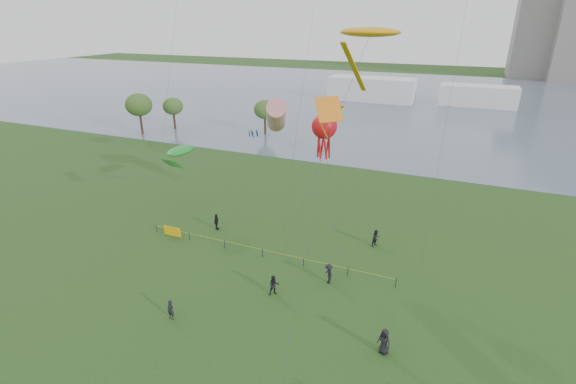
% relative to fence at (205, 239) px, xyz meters
% --- Properties ---
extents(ground_plane, '(400.00, 400.00, 0.00)m').
position_rel_fence_xyz_m(ground_plane, '(9.74, -12.60, -0.55)').
color(ground_plane, '#193811').
extents(lake, '(400.00, 120.00, 0.08)m').
position_rel_fence_xyz_m(lake, '(9.74, 87.40, -0.53)').
color(lake, slate).
rests_on(lake, ground_plane).
extents(building_low, '(16.00, 18.00, 28.00)m').
position_rel_fence_xyz_m(building_low, '(41.74, 155.40, 13.45)').
color(building_low, slate).
rests_on(building_low, ground_plane).
extents(pavilion_left, '(22.00, 8.00, 6.00)m').
position_rel_fence_xyz_m(pavilion_left, '(-2.26, 82.40, 2.45)').
color(pavilion_left, white).
rests_on(pavilion_left, ground_plane).
extents(pavilion_right, '(18.00, 7.00, 5.00)m').
position_rel_fence_xyz_m(pavilion_right, '(23.74, 85.40, 1.95)').
color(pavilion_right, white).
rests_on(pavilion_right, ground_plane).
extents(trees, '(25.77, 13.58, 7.58)m').
position_rel_fence_xyz_m(trees, '(-27.45, 34.68, 4.43)').
color(trees, '#352018').
rests_on(trees, ground_plane).
extents(fence, '(24.07, 0.07, 1.05)m').
position_rel_fence_xyz_m(fence, '(0.00, 0.00, 0.00)').
color(fence, black).
rests_on(fence, ground_plane).
extents(spectator_a, '(1.04, 1.00, 1.70)m').
position_rel_fence_xyz_m(spectator_a, '(9.45, -4.72, 0.29)').
color(spectator_a, black).
rests_on(spectator_a, ground_plane).
extents(spectator_b, '(1.20, 1.30, 1.75)m').
position_rel_fence_xyz_m(spectator_b, '(12.91, -1.56, 0.32)').
color(spectator_b, black).
rests_on(spectator_b, ground_plane).
extents(spectator_c, '(0.59, 1.06, 1.71)m').
position_rel_fence_xyz_m(spectator_c, '(-0.62, 3.00, 0.30)').
color(spectator_c, black).
rests_on(spectator_c, ground_plane).
extents(spectator_d, '(1.06, 0.88, 1.85)m').
position_rel_fence_xyz_m(spectator_d, '(18.59, -7.59, 0.37)').
color(spectator_d, black).
rests_on(spectator_d, ground_plane).
extents(spectator_f, '(0.60, 0.42, 1.55)m').
position_rel_fence_xyz_m(spectator_f, '(3.80, -10.24, 0.22)').
color(spectator_f, black).
rests_on(spectator_f, ground_plane).
extents(spectator_g, '(0.98, 1.03, 1.68)m').
position_rel_fence_xyz_m(spectator_g, '(15.20, 6.04, 0.28)').
color(spectator_g, black).
rests_on(spectator_g, ground_plane).
extents(kite_stingray, '(8.12, 10.00, 19.55)m').
position_rel_fence_xyz_m(kite_stingray, '(13.34, 5.34, 18.53)').
color(kite_stingray, '#3F3F42').
extents(kite_windsock, '(7.05, 5.11, 13.68)m').
position_rel_fence_xyz_m(kite_windsock, '(5.01, 5.71, 11.21)').
color(kite_windsock, '#3F3F42').
extents(kite_creature, '(4.14, 5.52, 7.10)m').
position_rel_fence_xyz_m(kite_creature, '(-7.07, 6.63, 6.11)').
color(kite_creature, '#3F3F42').
extents(kite_octopus, '(4.19, 5.27, 12.52)m').
position_rel_fence_xyz_m(kite_octopus, '(9.97, 5.11, 10.75)').
color(kite_octopus, '#3F3F42').
extents(kite_delta, '(1.65, 9.85, 16.00)m').
position_rel_fence_xyz_m(kite_delta, '(13.96, -6.89, 14.11)').
color(kite_delta, '#3F3F42').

